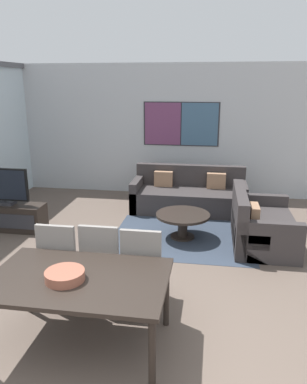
# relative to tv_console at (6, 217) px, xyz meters

# --- Properties ---
(wall_back) EXTENTS (7.73, 0.09, 2.80)m
(wall_back) POSITION_rel_tv_console_xyz_m (2.57, 2.60, 1.18)
(wall_back) COLOR silver
(wall_back) RESTS_ON ground_plane
(area_rug) EXTENTS (2.23, 1.79, 0.01)m
(area_rug) POSITION_rel_tv_console_xyz_m (2.99, 0.10, -0.22)
(area_rug) COLOR #333D4C
(area_rug) RESTS_ON ground_plane
(tv_console) EXTENTS (1.35, 0.41, 0.44)m
(tv_console) POSITION_rel_tv_console_xyz_m (0.00, 0.00, 0.00)
(tv_console) COLOR black
(tv_console) RESTS_ON ground_plane
(television) EXTENTS (0.91, 0.20, 0.62)m
(television) POSITION_rel_tv_console_xyz_m (-0.00, 0.00, 0.52)
(television) COLOR #2D2D33
(television) RESTS_ON tv_console
(sofa_main) EXTENTS (2.15, 0.90, 0.83)m
(sofa_main) POSITION_rel_tv_console_xyz_m (2.99, 1.52, 0.05)
(sofa_main) COLOR #383333
(sofa_main) RESTS_ON ground_plane
(sofa_side) EXTENTS (0.90, 1.45, 0.83)m
(sofa_side) POSITION_rel_tv_console_xyz_m (4.15, 0.05, 0.05)
(sofa_side) COLOR #383333
(sofa_side) RESTS_ON ground_plane
(coffee_table) EXTENTS (0.86, 0.86, 0.40)m
(coffee_table) POSITION_rel_tv_console_xyz_m (2.99, 0.10, 0.08)
(coffee_table) COLOR black
(coffee_table) RESTS_ON ground_plane
(dining_table) EXTENTS (1.61, 1.02, 0.73)m
(dining_table) POSITION_rel_tv_console_xyz_m (2.27, -2.63, 0.44)
(dining_table) COLOR black
(dining_table) RESTS_ON ground_plane
(dining_chair_left) EXTENTS (0.46, 0.46, 0.97)m
(dining_chair_left) POSITION_rel_tv_console_xyz_m (1.81, -1.93, 0.30)
(dining_chair_left) COLOR gray
(dining_chair_left) RESTS_ON ground_plane
(dining_chair_centre) EXTENTS (0.46, 0.46, 0.97)m
(dining_chair_centre) POSITION_rel_tv_console_xyz_m (2.27, -1.89, 0.30)
(dining_chair_centre) COLOR gray
(dining_chair_centre) RESTS_ON ground_plane
(dining_chair_right) EXTENTS (0.46, 0.46, 0.97)m
(dining_chair_right) POSITION_rel_tv_console_xyz_m (2.73, -1.93, 0.30)
(dining_chair_right) COLOR gray
(dining_chair_right) RESTS_ON ground_plane
(fruit_bowl) EXTENTS (0.35, 0.35, 0.09)m
(fruit_bowl) POSITION_rel_tv_console_xyz_m (2.17, -2.70, 0.55)
(fruit_bowl) COLOR #995642
(fruit_bowl) RESTS_ON dining_table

